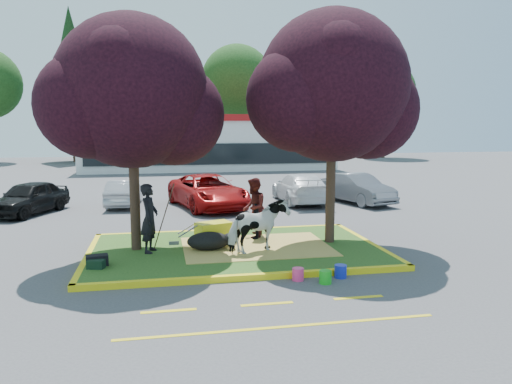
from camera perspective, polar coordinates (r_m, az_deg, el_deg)
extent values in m
plane|color=#424244|center=(14.48, -2.32, -6.96)|extent=(90.00, 90.00, 0.00)
cube|color=#254917|center=(14.46, -2.32, -6.67)|extent=(8.00, 5.00, 0.15)
cube|color=yellow|center=(12.01, -0.41, -9.70)|extent=(8.30, 0.16, 0.15)
cube|color=yellow|center=(16.94, -3.67, -4.52)|extent=(8.30, 0.16, 0.15)
cube|color=yellow|center=(14.43, -18.67, -7.11)|extent=(0.16, 5.30, 0.15)
cube|color=yellow|center=(15.59, 12.74, -5.79)|extent=(0.16, 5.30, 0.15)
cube|color=#C6B351|center=(14.54, 0.03, -6.25)|extent=(4.20, 3.00, 0.01)
cylinder|color=black|center=(14.36, -13.72, 0.49)|extent=(0.28, 0.28, 3.53)
sphere|color=black|center=(14.28, -14.07, 11.08)|extent=(4.20, 4.20, 4.20)
sphere|color=black|center=(14.44, -9.32, 8.67)|extent=(2.86, 2.86, 2.86)
sphere|color=black|center=(14.05, -18.42, 9.43)|extent=(2.86, 2.86, 2.86)
cylinder|color=black|center=(15.00, 8.53, 1.26)|extent=(0.28, 0.28, 3.70)
sphere|color=black|center=(14.95, 8.75, 11.87)|extent=(4.40, 4.40, 4.40)
sphere|color=black|center=(15.55, 12.70, 9.18)|extent=(2.99, 2.99, 2.99)
sphere|color=black|center=(14.30, 4.91, 10.53)|extent=(2.99, 2.99, 2.99)
cube|color=yellow|center=(10.32, -9.94, -13.24)|extent=(1.10, 0.12, 0.01)
cube|color=yellow|center=(10.53, 1.27, -12.67)|extent=(1.10, 0.12, 0.01)
cube|color=yellow|center=(11.11, 11.62, -11.73)|extent=(1.10, 0.12, 0.01)
cube|color=yellow|center=(9.45, 2.89, -15.16)|extent=(6.00, 0.10, 0.01)
cube|color=silver|center=(42.07, -5.51, 5.48)|extent=(20.00, 8.00, 4.00)
cube|color=maroon|center=(42.04, -5.55, 8.41)|extent=(20.40, 8.40, 0.50)
cube|color=black|center=(38.08, -4.90, 4.35)|extent=(19.00, 0.10, 1.60)
cylinder|color=black|center=(51.47, -20.01, 5.43)|extent=(0.44, 0.44, 3.92)
cone|color=black|center=(51.68, -20.37, 12.89)|extent=(5.60, 5.60, 11.90)
cylinder|color=black|center=(52.38, -11.02, 5.33)|extent=(0.44, 0.44, 3.08)
sphere|color=#143811|center=(52.43, -11.18, 11.10)|extent=(6.16, 6.16, 6.16)
cylinder|color=black|center=(52.01, -2.14, 5.76)|extent=(0.44, 0.44, 3.64)
sphere|color=#143811|center=(52.16, -2.17, 12.62)|extent=(7.28, 7.28, 7.28)
cylinder|color=black|center=(54.32, 6.18, 5.73)|extent=(0.44, 0.44, 3.50)
cone|color=black|center=(54.44, 6.28, 12.05)|extent=(5.00, 5.00, 10.62)
cylinder|color=black|center=(56.31, 14.32, 5.46)|extent=(0.44, 0.44, 3.22)
sphere|color=#143811|center=(56.37, 14.51, 11.08)|extent=(6.44, 6.44, 6.44)
imported|color=silver|center=(13.74, 0.26, -3.97)|extent=(1.90, 1.44, 1.46)
ellipsoid|color=black|center=(14.17, -5.47, -5.60)|extent=(1.36, 1.07, 0.52)
imported|color=black|center=(14.07, -12.08, -2.94)|extent=(0.63, 0.80, 1.91)
imported|color=#441413|center=(15.55, -0.27, -1.82)|extent=(0.94, 1.08, 1.87)
imported|color=black|center=(15.38, -0.01, -3.38)|extent=(0.28, 0.65, 1.10)
cylinder|color=black|center=(14.82, -2.71, -5.29)|extent=(0.36, 0.19, 0.36)
cylinder|color=slate|center=(14.52, -6.11, -5.81)|extent=(0.04, 0.04, 0.26)
cylinder|color=slate|center=(14.95, -6.26, -5.42)|extent=(0.04, 0.04, 0.26)
cube|color=yellow|center=(14.69, -4.84, -4.24)|extent=(1.14, 0.91, 0.40)
cylinder|color=slate|center=(14.41, -7.71, -4.43)|extent=(0.62, 0.26, 0.33)
cylinder|color=slate|center=(14.84, -7.82, -4.08)|extent=(0.62, 0.26, 0.33)
cube|color=black|center=(13.24, -17.71, -7.45)|extent=(0.58, 0.38, 0.27)
cube|color=black|center=(13.01, -17.82, -7.86)|extent=(0.46, 0.36, 0.22)
cylinder|color=green|center=(11.86, 7.93, -9.60)|extent=(0.37, 0.37, 0.31)
cylinder|color=#F9377A|center=(12.02, 4.82, -9.35)|extent=(0.33, 0.33, 0.30)
cylinder|color=#1729BE|center=(12.34, 9.64, -8.93)|extent=(0.34, 0.34, 0.31)
imported|color=black|center=(22.46, -24.56, -0.60)|extent=(3.04, 4.28, 1.35)
imported|color=#9EA0A6|center=(23.24, -14.83, -0.10)|extent=(1.54, 3.68, 1.18)
imported|color=#9D0D0D|center=(22.09, -5.52, 0.09)|extent=(3.61, 5.69, 1.46)
imported|color=white|center=(23.59, 5.04, 0.49)|extent=(2.03, 4.80, 1.38)
imported|color=slate|center=(23.75, 11.49, 0.39)|extent=(2.52, 4.39, 1.37)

